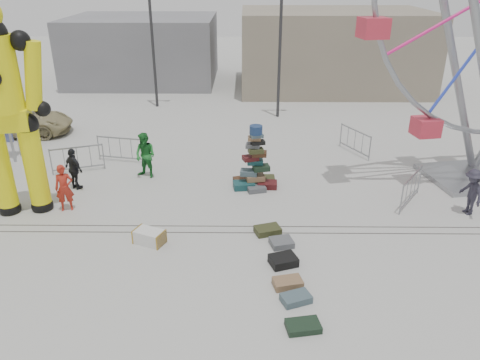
{
  "coord_description": "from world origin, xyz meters",
  "views": [
    {
      "loc": [
        1.17,
        -11.95,
        7.58
      ],
      "look_at": [
        1.04,
        1.91,
        1.22
      ],
      "focal_mm": 35.0,
      "sensor_mm": 36.0,
      "label": 1
    }
  ],
  "objects_px": {
    "crash_test_dummy": "(4,104)",
    "pedestrian_green": "(145,156)",
    "steamer_trunk": "(149,237)",
    "barricade_dummy_c": "(120,149)",
    "barricade_wheel_back": "(355,141)",
    "pedestrian_black": "(74,169)",
    "barricade_wheel_front": "(411,189)",
    "pedestrian_grey": "(471,192)",
    "suitcase_tower": "(255,170)",
    "barricade_dummy_b": "(78,159)",
    "lamp_post_right": "(282,32)",
    "parked_suv": "(21,121)",
    "pedestrian_red": "(64,188)",
    "lamp_post_left": "(153,27)"
  },
  "relations": [
    {
      "from": "pedestrian_green",
      "to": "lamp_post_right",
      "type": "bearing_deg",
      "value": 82.13
    },
    {
      "from": "suitcase_tower",
      "to": "pedestrian_red",
      "type": "bearing_deg",
      "value": -168.37
    },
    {
      "from": "lamp_post_right",
      "to": "pedestrian_grey",
      "type": "relative_size",
      "value": 5.03
    },
    {
      "from": "crash_test_dummy",
      "to": "parked_suv",
      "type": "bearing_deg",
      "value": 101.99
    },
    {
      "from": "lamp_post_right",
      "to": "parked_suv",
      "type": "relative_size",
      "value": 1.67
    },
    {
      "from": "barricade_wheel_back",
      "to": "steamer_trunk",
      "type": "bearing_deg",
      "value": -72.25
    },
    {
      "from": "barricade_wheel_front",
      "to": "pedestrian_black",
      "type": "xyz_separation_m",
      "value": [
        -12.03,
        1.09,
        0.24
      ]
    },
    {
      "from": "steamer_trunk",
      "to": "barricade_dummy_c",
      "type": "height_order",
      "value": "barricade_dummy_c"
    },
    {
      "from": "crash_test_dummy",
      "to": "barricade_wheel_front",
      "type": "bearing_deg",
      "value": -9.33
    },
    {
      "from": "lamp_post_right",
      "to": "barricade_wheel_front",
      "type": "height_order",
      "value": "lamp_post_right"
    },
    {
      "from": "barricade_wheel_front",
      "to": "crash_test_dummy",
      "type": "bearing_deg",
      "value": 127.86
    },
    {
      "from": "lamp_post_right",
      "to": "barricade_dummy_b",
      "type": "distance_m",
      "value": 12.19
    },
    {
      "from": "crash_test_dummy",
      "to": "suitcase_tower",
      "type": "bearing_deg",
      "value": 2.53
    },
    {
      "from": "pedestrian_green",
      "to": "pedestrian_grey",
      "type": "height_order",
      "value": "pedestrian_green"
    },
    {
      "from": "lamp_post_left",
      "to": "pedestrian_green",
      "type": "relative_size",
      "value": 4.45
    },
    {
      "from": "suitcase_tower",
      "to": "pedestrian_green",
      "type": "height_order",
      "value": "suitcase_tower"
    },
    {
      "from": "barricade_dummy_c",
      "to": "pedestrian_red",
      "type": "bearing_deg",
      "value": -89.25
    },
    {
      "from": "barricade_dummy_c",
      "to": "parked_suv",
      "type": "relative_size",
      "value": 0.42
    },
    {
      "from": "barricade_wheel_back",
      "to": "barricade_dummy_c",
      "type": "bearing_deg",
      "value": -110.34
    },
    {
      "from": "crash_test_dummy",
      "to": "pedestrian_green",
      "type": "bearing_deg",
      "value": 26.32
    },
    {
      "from": "pedestrian_red",
      "to": "pedestrian_green",
      "type": "height_order",
      "value": "pedestrian_green"
    },
    {
      "from": "barricade_wheel_front",
      "to": "pedestrian_green",
      "type": "height_order",
      "value": "pedestrian_green"
    },
    {
      "from": "pedestrian_red",
      "to": "pedestrian_grey",
      "type": "xyz_separation_m",
      "value": [
        13.53,
        -0.13,
        -0.02
      ]
    },
    {
      "from": "barricade_dummy_b",
      "to": "suitcase_tower",
      "type": "bearing_deg",
      "value": -28.98
    },
    {
      "from": "parked_suv",
      "to": "pedestrian_grey",
      "type": "bearing_deg",
      "value": -117.57
    },
    {
      "from": "barricade_dummy_b",
      "to": "pedestrian_green",
      "type": "height_order",
      "value": "pedestrian_green"
    },
    {
      "from": "crash_test_dummy",
      "to": "barricade_dummy_b",
      "type": "distance_m",
      "value": 4.62
    },
    {
      "from": "crash_test_dummy",
      "to": "steamer_trunk",
      "type": "height_order",
      "value": "crash_test_dummy"
    },
    {
      "from": "pedestrian_black",
      "to": "parked_suv",
      "type": "bearing_deg",
      "value": -16.29
    },
    {
      "from": "crash_test_dummy",
      "to": "parked_suv",
      "type": "xyz_separation_m",
      "value": [
        -3.54,
        7.89,
        -3.04
      ]
    },
    {
      "from": "barricade_wheel_front",
      "to": "pedestrian_black",
      "type": "distance_m",
      "value": 12.08
    },
    {
      "from": "barricade_dummy_c",
      "to": "barricade_wheel_front",
      "type": "xyz_separation_m",
      "value": [
        10.99,
        -3.75,
        0.0
      ]
    },
    {
      "from": "barricade_dummy_b",
      "to": "pedestrian_grey",
      "type": "bearing_deg",
      "value": -32.21
    },
    {
      "from": "barricade_dummy_b",
      "to": "barricade_wheel_front",
      "type": "relative_size",
      "value": 1.0
    },
    {
      "from": "pedestrian_grey",
      "to": "parked_suv",
      "type": "bearing_deg",
      "value": -123.43
    },
    {
      "from": "barricade_wheel_back",
      "to": "pedestrian_black",
      "type": "bearing_deg",
      "value": -97.87
    },
    {
      "from": "barricade_wheel_front",
      "to": "pedestrian_red",
      "type": "distance_m",
      "value": 11.82
    },
    {
      "from": "barricade_wheel_front",
      "to": "barricade_wheel_back",
      "type": "height_order",
      "value": "same"
    },
    {
      "from": "lamp_post_left",
      "to": "pedestrian_green",
      "type": "height_order",
      "value": "lamp_post_left"
    },
    {
      "from": "crash_test_dummy",
      "to": "steamer_trunk",
      "type": "bearing_deg",
      "value": -35.81
    },
    {
      "from": "crash_test_dummy",
      "to": "pedestrian_red",
      "type": "bearing_deg",
      "value": -8.59
    },
    {
      "from": "suitcase_tower",
      "to": "barricade_wheel_front",
      "type": "xyz_separation_m",
      "value": [
        5.37,
        -1.39,
        -0.12
      ]
    },
    {
      "from": "barricade_dummy_b",
      "to": "barricade_dummy_c",
      "type": "bearing_deg",
      "value": 18.49
    },
    {
      "from": "crash_test_dummy",
      "to": "steamer_trunk",
      "type": "xyz_separation_m",
      "value": [
        4.57,
        -2.0,
        -3.49
      ]
    },
    {
      "from": "barricade_dummy_b",
      "to": "parked_suv",
      "type": "relative_size",
      "value": 0.42
    },
    {
      "from": "barricade_wheel_front",
      "to": "pedestrian_grey",
      "type": "height_order",
      "value": "pedestrian_grey"
    },
    {
      "from": "steamer_trunk",
      "to": "pedestrian_green",
      "type": "distance_m",
      "value": 4.99
    },
    {
      "from": "steamer_trunk",
      "to": "barricade_wheel_back",
      "type": "distance_m",
      "value": 10.73
    },
    {
      "from": "steamer_trunk",
      "to": "pedestrian_black",
      "type": "bearing_deg",
      "value": 155.96
    },
    {
      "from": "pedestrian_green",
      "to": "barricade_dummy_b",
      "type": "bearing_deg",
      "value": -161.85
    }
  ]
}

